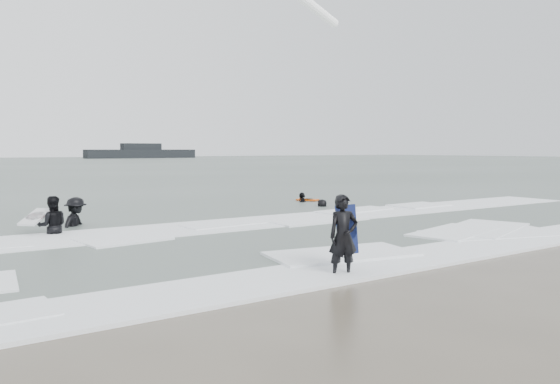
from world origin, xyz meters
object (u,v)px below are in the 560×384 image
vessel_horizon (141,153)px  surfer_centre (343,277)px  surfer_breaker (76,228)px  surfer_wading (53,236)px  surfer_right_far (322,208)px  surfer_right_near (302,203)px

vessel_horizon → surfer_centre: bearing=-107.6°
surfer_breaker → surfer_wading: bearing=-172.2°
surfer_breaker → vessel_horizon: vessel_horizon is taller
surfer_centre → surfer_wading: 8.91m
surfer_right_far → vessel_horizon: bearing=-145.3°
surfer_wading → vessel_horizon: size_ratio=0.06×
surfer_right_far → surfer_breaker: bearing=-36.7°
surfer_breaker → vessel_horizon: bearing=24.0°
vessel_horizon → surfer_right_near: bearing=-105.9°
surfer_centre → surfer_right_near: 14.06m
surfer_breaker → surfer_right_near: 10.55m
surfer_right_near → surfer_right_far: surfer_right_near is taller
surfer_breaker → surfer_right_far: size_ratio=1.20×
surfer_centre → surfer_right_near: bearing=74.9°
surfer_centre → surfer_right_near: surfer_right_near is taller
surfer_centre → surfer_breaker: 9.77m
surfer_right_near → surfer_right_far: 2.04m
surfer_breaker → surfer_right_far: bearing=-43.4°
surfer_wading → surfer_right_far: (10.73, 1.70, 0.00)m
surfer_breaker → surfer_right_far: (9.83, 0.46, 0.00)m
vessel_horizon → surfer_right_far: bearing=-105.9°
surfer_breaker → surfer_centre: bearing=-120.1°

